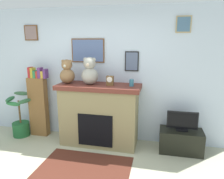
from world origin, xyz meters
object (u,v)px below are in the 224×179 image
potted_plant (20,121)px  television (182,122)px  bookshelf (39,104)px  mantel_clock (110,81)px  tv_stand (181,141)px  fireplace (99,114)px  teddy_bear_tan (90,72)px  candle_jar (132,83)px  teddy_bear_grey (67,73)px

potted_plant → television: bearing=0.8°
bookshelf → mantel_clock: bearing=-4.0°
television → mantel_clock: 1.47m
bookshelf → tv_stand: 2.90m
fireplace → teddy_bear_tan: bearing=-173.7°
candle_jar → tv_stand: bearing=0.5°
teddy_bear_tan → television: bearing=0.3°
candle_jar → mantel_clock: 0.39m
television → mantel_clock: mantel_clock is taller
candle_jar → teddy_bear_tan: size_ratio=0.25×
bookshelf → teddy_bear_tan: (1.18, -0.11, 0.71)m
candle_jar → teddy_bear_tan: (-0.77, -0.00, 0.16)m
mantel_clock → television: bearing=0.4°
candle_jar → mantel_clock: bearing=-179.8°
television → tv_stand: bearing=90.0°
potted_plant → teddy_bear_grey: 1.52m
television → teddy_bear_grey: size_ratio=1.16×
mantel_clock → teddy_bear_grey: 0.84m
mantel_clock → candle_jar: bearing=0.2°
bookshelf → teddy_bear_grey: (0.73, -0.11, 0.69)m
potted_plant → candle_jar: size_ratio=7.39×
fireplace → potted_plant: bearing=-178.2°
fireplace → potted_plant: (-1.71, -0.05, -0.27)m
bookshelf → mantel_clock: (1.56, -0.11, 0.57)m
tv_stand → teddy_bear_tan: bearing=-179.7°
potted_plant → mantel_clock: mantel_clock is taller
tv_stand → teddy_bear_tan: teddy_bear_tan is taller
bookshelf → mantel_clock: 1.66m
teddy_bear_grey → bookshelf: bearing=171.5°
candle_jar → bookshelf: bearing=176.8°
candle_jar → mantel_clock: size_ratio=0.73×
bookshelf → potted_plant: bearing=-158.5°
candle_jar → fireplace: bearing=178.3°
fireplace → teddy_bear_tan: (-0.17, -0.02, 0.81)m
potted_plant → television: 3.24m
fireplace → bookshelf: size_ratio=1.07×
teddy_bear_grey → teddy_bear_tan: size_ratio=0.90×
fireplace → teddy_bear_tan: size_ratio=3.08×
bookshelf → television: bookshelf is taller
teddy_bear_grey → fireplace: bearing=1.7°
candle_jar → television: bearing=0.4°
tv_stand → television: size_ratio=1.41×
fireplace → teddy_bear_tan: 0.82m
bookshelf → candle_jar: bearing=-3.2°
potted_plant → television: size_ratio=1.76×
mantel_clock → teddy_bear_tan: size_ratio=0.34×
television → teddy_bear_tan: bearing=-179.7°
television → bookshelf: bearing=178.0°
bookshelf → candle_jar: (1.95, -0.11, 0.54)m
tv_stand → teddy_bear_grey: (-2.13, -0.01, 1.17)m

